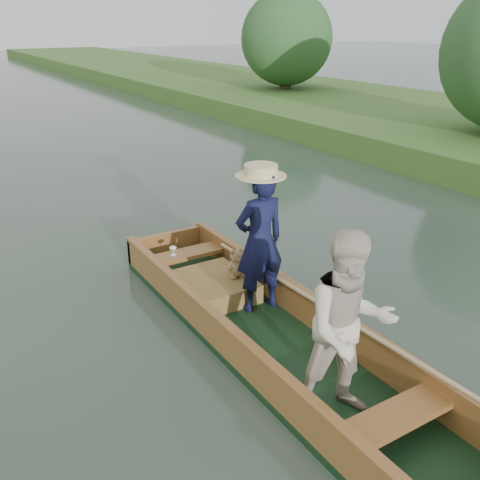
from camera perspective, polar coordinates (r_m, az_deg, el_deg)
ground at (r=5.46m, az=3.37°, el=-11.34°), size 120.00×120.00×0.00m
trees_far at (r=12.67m, az=-22.10°, el=17.93°), size 22.88×13.20×4.32m
punt at (r=5.05m, az=4.76°, el=-7.21°), size 1.13×5.00×1.68m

